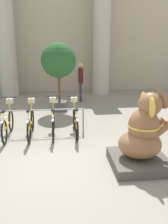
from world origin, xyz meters
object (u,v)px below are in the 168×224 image
at_px(bicycle_0, 8,123).
at_px(bicycle_3, 75,121).
at_px(bicycle_1, 31,123).
at_px(person_pedestrian, 81,78).
at_px(elephant_statue, 142,138).
at_px(potted_tree, 59,63).
at_px(bicycle_2, 53,121).

relative_size(bicycle_0, bicycle_3, 1.00).
height_order(bicycle_1, bicycle_3, same).
bearing_deg(person_pedestrian, elephant_statue, -83.08).
bearing_deg(potted_tree, bicycle_2, -95.00).
bearing_deg(bicycle_3, bicycle_1, 179.73).
distance_m(bicycle_0, bicycle_2, 1.32).
distance_m(bicycle_0, person_pedestrian, 4.87).
distance_m(person_pedestrian, potted_tree, 1.94).
relative_size(elephant_statue, person_pedestrian, 1.11).
height_order(bicycle_0, bicycle_1, same).
xyz_separation_m(bicycle_3, potted_tree, (-0.43, 2.68, 1.48)).
height_order(bicycle_1, bicycle_2, same).
bearing_deg(elephant_statue, bicycle_3, 121.70).
height_order(bicycle_2, potted_tree, potted_tree).
xyz_separation_m(bicycle_2, potted_tree, (0.23, 2.61, 1.48)).
height_order(bicycle_0, elephant_statue, elephant_statue).
relative_size(bicycle_3, person_pedestrian, 0.98).
xyz_separation_m(bicycle_3, elephant_statue, (1.32, -2.13, 0.25)).
bearing_deg(bicycle_0, potted_tree, 59.68).
distance_m(bicycle_0, elephant_statue, 3.95).
relative_size(bicycle_1, bicycle_3, 1.00).
bearing_deg(person_pedestrian, bicycle_0, -121.66).
height_order(bicycle_2, person_pedestrian, person_pedestrian).
distance_m(bicycle_2, person_pedestrian, 4.30).
bearing_deg(bicycle_1, person_pedestrian, 65.62).
height_order(person_pedestrian, potted_tree, potted_tree).
bearing_deg(bicycle_2, person_pedestrian, 73.41).
relative_size(bicycle_0, elephant_statue, 0.88).
xyz_separation_m(bicycle_0, bicycle_1, (0.66, -0.03, 0.00)).
distance_m(bicycle_0, potted_tree, 3.40).
distance_m(bicycle_2, bicycle_3, 0.66).
relative_size(bicycle_2, potted_tree, 0.65).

